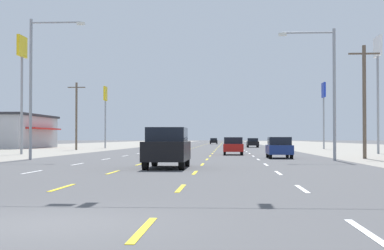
{
  "coord_description": "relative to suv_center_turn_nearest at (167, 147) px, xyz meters",
  "views": [
    {
      "loc": [
        3.08,
        -9.6,
        1.47
      ],
      "look_at": [
        -0.16,
        44.12,
        2.7
      ],
      "focal_mm": 53.46,
      "sensor_mm": 36.0,
      "label": 1
    }
  ],
  "objects": [
    {
      "name": "lot_apron_left",
      "position": [
        -24.94,
        47.78,
        -1.02
      ],
      "size": [
        28.0,
        440.0,
        0.01
      ],
      "primitive_type": "cube",
      "color": "gray",
      "rests_on": "ground"
    },
    {
      "name": "sedan_center_turn_farthest",
      "position": [
        -0.18,
        110.01,
        -0.27
      ],
      "size": [
        1.8,
        4.5,
        1.46
      ],
      "color": "black",
      "rests_on": "ground"
    },
    {
      "name": "sedan_far_right_far",
      "position": [
        6.99,
        62.24,
        -0.27
      ],
      "size": [
        1.8,
        4.5,
        1.46
      ],
      "color": "black",
      "rests_on": "ground"
    },
    {
      "name": "storefront_left_row_2",
      "position": [
        -28.85,
        55.52,
        1.48
      ],
      "size": [
        9.82,
        18.27,
        4.98
      ],
      "color": "#B2B2B7",
      "rests_on": "ground"
    },
    {
      "name": "ground_plane",
      "position": [
        -0.19,
        47.78,
        -1.03
      ],
      "size": [
        572.0,
        572.0,
        0.0
      ],
      "primitive_type": "plane",
      "color": "#4C4C4F"
    },
    {
      "name": "utility_pole_left_row_1",
      "position": [
        -15.69,
        41.91,
        3.35
      ],
      "size": [
        2.2,
        0.26,
        8.37
      ],
      "color": "brown",
      "rests_on": "ground"
    },
    {
      "name": "pole_sign_left_row_1",
      "position": [
        -15.64,
        22.83,
        7.14
      ],
      "size": [
        0.24,
        2.15,
        10.75
      ],
      "color": "gray",
      "rests_on": "ground"
    },
    {
      "name": "utility_pole_right_row_0",
      "position": [
        12.71,
        13.46,
        3.21
      ],
      "size": [
        2.2,
        0.26,
        8.1
      ],
      "color": "brown",
      "rests_on": "ground"
    },
    {
      "name": "hatchback_inner_right_mid",
      "position": [
        3.47,
        22.35,
        -0.24
      ],
      "size": [
        1.72,
        3.9,
        1.54
      ],
      "color": "red",
      "rests_on": "ground"
    },
    {
      "name": "pole_sign_right_row_2",
      "position": [
        16.01,
        50.14,
        5.85
      ],
      "size": [
        0.24,
        2.2,
        8.96
      ],
      "color": "gray",
      "rests_on": "ground"
    },
    {
      "name": "streetlight_left_row_0",
      "position": [
        -9.97,
        10.02,
        4.48
      ],
      "size": [
        3.78,
        0.26,
        9.55
      ],
      "color": "gray",
      "rests_on": "ground"
    },
    {
      "name": "sedan_far_left_midfar",
      "position": [
        -7.23,
        61.24,
        -0.27
      ],
      "size": [
        1.8,
        4.5,
        1.46
      ],
      "color": "navy",
      "rests_on": "ground"
    },
    {
      "name": "lane_markings",
      "position": [
        -0.19,
        86.28,
        -1.02
      ],
      "size": [
        10.64,
        227.6,
        0.01
      ],
      "color": "white",
      "rests_on": "ground"
    },
    {
      "name": "pole_sign_right_row_1",
      "position": [
        17.05,
        26.45,
        7.4
      ],
      "size": [
        0.24,
        2.37,
        10.98
      ],
      "color": "gray",
      "rests_on": "ground"
    },
    {
      "name": "pole_sign_left_row_2",
      "position": [
        -14.46,
        53.08,
        5.55
      ],
      "size": [
        0.24,
        1.66,
        8.87
      ],
      "color": "gray",
      "rests_on": "ground"
    },
    {
      "name": "suv_center_turn_nearest",
      "position": [
        0.0,
        0.0,
        0.0
      ],
      "size": [
        1.98,
        4.9,
        1.98
      ],
      "color": "black",
      "rests_on": "ground"
    },
    {
      "name": "hatchback_inner_right_farther",
      "position": [
        3.46,
        77.67,
        -0.24
      ],
      "size": [
        1.72,
        3.9,
        1.54
      ],
      "color": "navy",
      "rests_on": "ground"
    },
    {
      "name": "signal_span_wire",
      "position": [
        -0.14,
        -9.82,
        4.8
      ],
      "size": [
        26.14,
        0.53,
        9.82
      ],
      "color": "brown",
      "rests_on": "ground"
    },
    {
      "name": "hatchback_far_right_near",
      "position": [
        6.72,
        14.05,
        -0.24
      ],
      "size": [
        1.72,
        3.9,
        1.54
      ],
      "color": "navy",
      "rests_on": "ground"
    },
    {
      "name": "streetlight_right_row_0",
      "position": [
        9.57,
        10.02,
        4.01
      ],
      "size": [
        3.72,
        0.26,
        8.67
      ],
      "color": "gray",
      "rests_on": "ground"
    }
  ]
}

